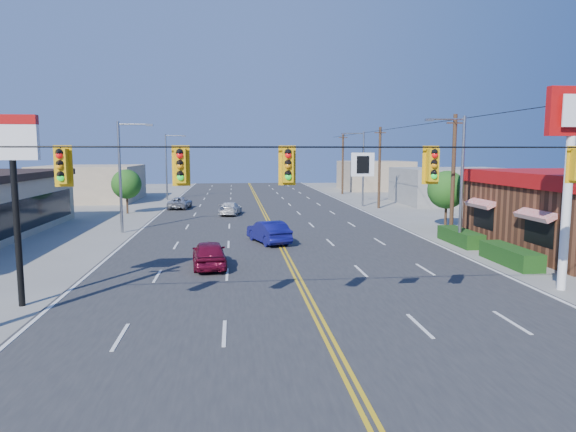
{
  "coord_description": "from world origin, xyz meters",
  "views": [
    {
      "loc": [
        -2.9,
        -16.01,
        5.85
      ],
      "look_at": [
        0.19,
        12.95,
        2.2
      ],
      "focal_mm": 32.0,
      "sensor_mm": 36.0,
      "label": 1
    }
  ],
  "objects": [
    {
      "name": "car_white",
      "position": [
        -3.2,
        31.44,
        0.6
      ],
      "size": [
        2.34,
        4.33,
        1.19
      ],
      "primitive_type": "imported",
      "rotation": [
        0.0,
        0.0,
        2.97
      ],
      "color": "silver",
      "rests_on": "ground"
    },
    {
      "name": "ground",
      "position": [
        0.0,
        0.0,
        0.0
      ],
      "size": [
        160.0,
        160.0,
        0.0
      ],
      "primitive_type": "plane",
      "color": "gray",
      "rests_on": "ground"
    },
    {
      "name": "kfc_pylon",
      "position": [
        11.0,
        4.0,
        6.04
      ],
      "size": [
        2.2,
        0.36,
        8.5
      ],
      "color": "white",
      "rests_on": "ground"
    },
    {
      "name": "signal_span",
      "position": [
        -0.12,
        0.0,
        4.89
      ],
      "size": [
        24.32,
        0.34,
        9.0
      ],
      "color": "#47301E",
      "rests_on": "ground"
    },
    {
      "name": "streetlight_se",
      "position": [
        10.79,
        14.0,
        4.51
      ],
      "size": [
        2.55,
        0.25,
        8.0
      ],
      "color": "gray",
      "rests_on": "ground"
    },
    {
      "name": "streetlight_ne",
      "position": [
        10.79,
        38.0,
        4.51
      ],
      "size": [
        2.55,
        0.25,
        8.0
      ],
      "color": "gray",
      "rests_on": "ground"
    },
    {
      "name": "utility_pole_near",
      "position": [
        12.2,
        18.0,
        4.2
      ],
      "size": [
        0.28,
        0.28,
        8.4
      ],
      "primitive_type": "cylinder",
      "color": "#47301E",
      "rests_on": "ground"
    },
    {
      "name": "utility_pole_mid",
      "position": [
        12.2,
        36.0,
        4.2
      ],
      "size": [
        0.28,
        0.28,
        8.4
      ],
      "primitive_type": "cylinder",
      "color": "#47301E",
      "rests_on": "ground"
    },
    {
      "name": "car_magenta",
      "position": [
        -4.15,
        9.66,
        0.69
      ],
      "size": [
        1.98,
        4.19,
        1.38
      ],
      "primitive_type": "imported",
      "rotation": [
        0.0,
        0.0,
        3.23
      ],
      "color": "maroon",
      "rests_on": "ground"
    },
    {
      "name": "tree_west",
      "position": [
        -13.0,
        34.0,
        2.79
      ],
      "size": [
        2.8,
        2.8,
        4.2
      ],
      "color": "#47301E",
      "rests_on": "ground"
    },
    {
      "name": "car_blue",
      "position": [
        -0.7,
        16.32,
        0.72
      ],
      "size": [
        2.76,
        4.6,
        1.43
      ],
      "primitive_type": "imported",
      "rotation": [
        0.0,
        0.0,
        3.45
      ],
      "color": "navy",
      "rests_on": "ground"
    },
    {
      "name": "pizza_hut_sign",
      "position": [
        -11.0,
        4.0,
        5.18
      ],
      "size": [
        1.9,
        0.3,
        6.85
      ],
      "color": "black",
      "rests_on": "ground"
    },
    {
      "name": "tree_kfc_rear",
      "position": [
        13.5,
        22.0,
        2.93
      ],
      "size": [
        2.94,
        2.94,
        4.41
      ],
      "color": "#47301E",
      "rests_on": "ground"
    },
    {
      "name": "bld_east_mid",
      "position": [
        22.0,
        40.0,
        2.0
      ],
      "size": [
        12.0,
        10.0,
        4.0
      ],
      "primitive_type": "cube",
      "color": "gray",
      "rests_on": "ground"
    },
    {
      "name": "utility_pole_far",
      "position": [
        12.2,
        54.0,
        4.2
      ],
      "size": [
        0.28,
        0.28,
        8.4
      ],
      "primitive_type": "cylinder",
      "color": "#47301E",
      "rests_on": "ground"
    },
    {
      "name": "car_silver",
      "position": [
        -8.38,
        37.27,
        0.59
      ],
      "size": [
        2.39,
        4.41,
        1.17
      ],
      "primitive_type": "imported",
      "rotation": [
        0.0,
        0.0,
        3.03
      ],
      "color": "#ADACB2",
      "rests_on": "ground"
    },
    {
      "name": "streetlight_sw",
      "position": [
        -10.79,
        22.0,
        4.51
      ],
      "size": [
        2.55,
        0.25,
        8.0
      ],
      "color": "gray",
      "rests_on": "ground"
    },
    {
      "name": "bld_west_far",
      "position": [
        -20.0,
        48.0,
        2.1
      ],
      "size": [
        11.0,
        12.0,
        4.2
      ],
      "primitive_type": "cube",
      "color": "tan",
      "rests_on": "ground"
    },
    {
      "name": "streetlight_nw",
      "position": [
        -10.79,
        48.0,
        4.51
      ],
      "size": [
        2.55,
        0.25,
        8.0
      ],
      "color": "gray",
      "rests_on": "ground"
    },
    {
      "name": "road",
      "position": [
        0.0,
        20.0,
        0.03
      ],
      "size": [
        20.0,
        120.0,
        0.06
      ],
      "primitive_type": "cube",
      "color": "#2D2D30",
      "rests_on": "ground"
    },
    {
      "name": "bld_east_far",
      "position": [
        19.0,
        62.0,
        2.2
      ],
      "size": [
        10.0,
        10.0,
        4.4
      ],
      "primitive_type": "cube",
      "color": "tan",
      "rests_on": "ground"
    }
  ]
}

